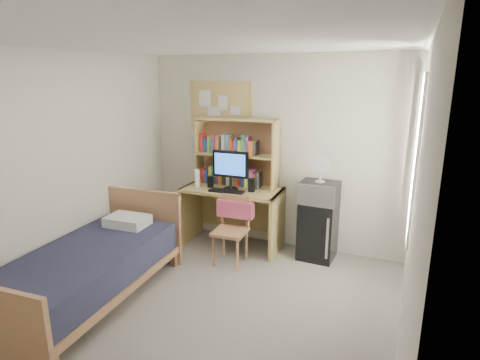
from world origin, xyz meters
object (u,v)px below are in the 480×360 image
at_px(desk_chair, 230,231).
at_px(bed, 88,275).
at_px(mini_fridge, 318,230).
at_px(bulletin_board, 221,105).
at_px(desk, 232,217).
at_px(desk_fan, 321,170).
at_px(speaker_left, 210,182).
at_px(microwave, 319,192).
at_px(monitor, 230,170).
at_px(speaker_right, 252,185).

xyz_separation_m(desk_chair, bed, (-1.01, -1.38, -0.15)).
bearing_deg(bed, mini_fridge, 41.24).
bearing_deg(bulletin_board, desk_chair, -58.07).
relative_size(desk, desk_chair, 1.54).
distance_m(bulletin_board, mini_fridge, 2.17).
bearing_deg(desk_chair, bulletin_board, 119.03).
distance_m(desk, desk_fan, 1.40).
xyz_separation_m(speaker_left, microwave, (1.47, 0.14, -0.02)).
distance_m(bed, desk_fan, 2.94).
bearing_deg(speaker_left, desk_fan, 3.57).
xyz_separation_m(monitor, microwave, (1.17, 0.13, -0.20)).
height_order(desk_chair, microwave, microwave).
bearing_deg(desk, microwave, 1.57).
bearing_deg(microwave, desk_chair, -146.91).
height_order(mini_fridge, bed, mini_fridge).
distance_m(desk_chair, mini_fridge, 1.15).
height_order(mini_fridge, monitor, monitor).
relative_size(bed, speaker_right, 11.67).
bearing_deg(mini_fridge, desk_chair, -146.07).
bearing_deg(speaker_right, monitor, -180.00).
height_order(monitor, speaker_right, monitor).
bearing_deg(desk, mini_fridge, 2.54).
height_order(bulletin_board, mini_fridge, bulletin_board).
bearing_deg(speaker_right, desk_chair, -103.94).
bearing_deg(speaker_right, microwave, 6.01).
xyz_separation_m(bed, microwave, (1.98, 1.97, 0.61)).
xyz_separation_m(desk, speaker_right, (0.30, -0.05, 0.51)).
xyz_separation_m(bulletin_board, desk_chair, (0.53, -0.86, -1.49)).
distance_m(microwave, desk_fan, 0.29).
bearing_deg(bed, speaker_right, 55.14).
height_order(mini_fridge, speaker_left, speaker_left).
bearing_deg(mini_fridge, desk, -173.64).
bearing_deg(mini_fridge, speaker_right, -168.90).
distance_m(desk, bed, 2.07).
bearing_deg(mini_fridge, microwave, -90.00).
height_order(bed, speaker_left, speaker_left).
xyz_separation_m(mini_fridge, microwave, (-0.00, -0.02, 0.52)).
bearing_deg(bulletin_board, speaker_right, -31.52).
xyz_separation_m(microwave, desk_fan, (0.00, 0.00, 0.29)).
relative_size(desk, speaker_left, 8.66).
distance_m(speaker_left, desk_fan, 1.50).
bearing_deg(bulletin_board, monitor, -50.18).
xyz_separation_m(speaker_right, desk_fan, (0.87, 0.12, 0.26)).
bearing_deg(desk, monitor, -90.00).
bearing_deg(desk, speaker_right, -11.31).
xyz_separation_m(bulletin_board, bed, (-0.48, -2.24, -1.63)).
bearing_deg(desk_chair, monitor, 110.84).
bearing_deg(microwave, bulletin_board, 171.84).
bearing_deg(desk_fan, mini_fridge, 90.00).
bearing_deg(speaker_left, bulletin_board, 92.45).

